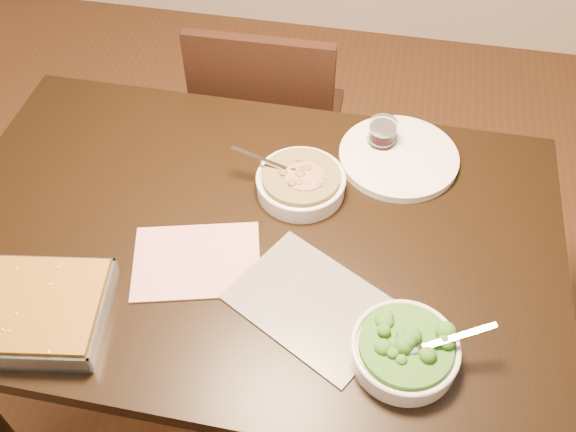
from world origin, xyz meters
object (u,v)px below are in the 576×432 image
Objects in this scene: dinner_plate at (398,157)px; chair_far at (269,125)px; table at (250,257)px; stew_bowl at (301,182)px; wine_tumbler at (382,134)px; broccoli_bowl at (405,350)px; baking_dish at (25,310)px.

dinner_plate is 0.59m from chair_far.
stew_bowl is (0.09, 0.15, 0.12)m from table.
dinner_plate is (0.05, -0.04, -0.03)m from wine_tumbler.
broccoli_bowl is at bearing -84.30° from dinner_plate.
stew_bowl is 0.48m from broccoli_bowl.
broccoli_bowl reaches higher than dinner_plate.
chair_far is (-0.19, 0.49, -0.28)m from stew_bowl.
wine_tumbler is at bearing 51.65° from table.
dinner_plate is at bearing 34.36° from stew_bowl.
stew_bowl reaches higher than dinner_plate.
broccoli_bowl is at bearing -80.01° from wine_tumbler.
stew_bowl reaches higher than baking_dish.
table is at bearing 29.53° from baking_dish.
baking_dish is at bearing -175.67° from broccoli_bowl.
stew_bowl is 0.26× the size of chair_far.
stew_bowl is 0.66× the size of baking_dish.
broccoli_bowl is 0.26× the size of chair_far.
table is 1.57× the size of chair_far.
wine_tumbler is (0.26, 0.33, 0.14)m from table.
dinner_plate reaches higher than table.
table is 4.76× the size of dinner_plate.
chair_far is (-0.36, 0.31, -0.30)m from wine_tumbler.
dinner_plate is at bearing 138.76° from chair_far.
baking_dish is (-0.75, -0.06, -0.00)m from broccoli_bowl.
chair_far is at bearing 110.98° from stew_bowl.
table is 3.95× the size of baking_dish.
table is at bearing -136.38° from dinner_plate.
baking_dish is 0.91m from wine_tumbler.
chair_far is at bearing 139.85° from dinner_plate.
wine_tumbler is 0.07m from dinner_plate.
chair_far is (0.28, 0.94, -0.28)m from baking_dish.
broccoli_bowl is at bearing -55.30° from stew_bowl.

